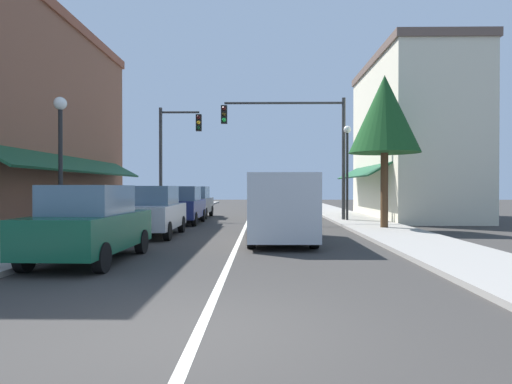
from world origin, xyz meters
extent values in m
plane|color=#33302D|center=(0.00, 18.00, 0.00)|extent=(80.00, 80.00, 0.00)
cube|color=gray|center=(-5.50, 18.00, 0.06)|extent=(2.60, 56.00, 0.12)
cube|color=gray|center=(5.50, 18.00, 0.06)|extent=(2.60, 56.00, 0.12)
cube|color=silver|center=(0.00, 18.00, 0.00)|extent=(0.14, 52.00, 0.01)
cube|color=slate|center=(-6.86, 12.00, 1.40)|extent=(0.08, 10.64, 1.80)
cube|color=#194C2D|center=(-6.25, 12.00, 2.60)|extent=(1.27, 11.76, 0.73)
cube|color=slate|center=(-6.86, 8.92, 5.83)|extent=(0.08, 1.10, 1.30)
cube|color=slate|center=(-6.86, 15.08, 5.83)|extent=(0.08, 1.10, 1.30)
cube|color=beige|center=(9.04, 20.00, 4.21)|extent=(4.48, 10.00, 8.42)
cube|color=brown|center=(9.04, 20.00, 8.62)|extent=(4.68, 10.20, 0.40)
cube|color=slate|center=(6.86, 20.00, 1.40)|extent=(0.08, 7.60, 1.80)
cube|color=#194C2D|center=(6.25, 20.00, 2.60)|extent=(1.27, 8.40, 0.73)
cube|color=slate|center=(6.86, 17.80, 6.06)|extent=(0.08, 1.10, 1.30)
cube|color=slate|center=(6.86, 22.20, 6.06)|extent=(0.08, 1.10, 1.30)
cube|color=#0F4C33|center=(-3.22, 5.09, 0.71)|extent=(1.83, 4.15, 0.80)
cube|color=slate|center=(-3.22, 4.99, 1.44)|extent=(1.57, 2.04, 0.66)
cylinder|color=black|center=(-3.97, 6.47, 0.31)|extent=(0.22, 0.63, 0.62)
cylinder|color=black|center=(-2.39, 6.42, 0.31)|extent=(0.22, 0.63, 0.62)
cylinder|color=black|center=(-4.05, 3.76, 0.31)|extent=(0.22, 0.63, 0.62)
cylinder|color=black|center=(-2.47, 3.72, 0.31)|extent=(0.22, 0.63, 0.62)
cube|color=#B7BABF|center=(-3.12, 10.62, 0.71)|extent=(1.76, 4.12, 0.80)
cube|color=slate|center=(-3.12, 10.52, 1.44)|extent=(1.54, 2.02, 0.66)
cylinder|color=black|center=(-3.93, 11.97, 0.31)|extent=(0.21, 0.62, 0.62)
cylinder|color=black|center=(-2.35, 11.98, 0.31)|extent=(0.21, 0.62, 0.62)
cylinder|color=black|center=(-3.90, 9.26, 0.31)|extent=(0.21, 0.62, 0.62)
cylinder|color=black|center=(-2.32, 9.28, 0.31)|extent=(0.21, 0.62, 0.62)
cube|color=navy|center=(-3.05, 16.03, 0.71)|extent=(1.73, 4.10, 0.80)
cube|color=slate|center=(-3.05, 15.93, 1.44)|extent=(1.52, 2.00, 0.66)
cylinder|color=black|center=(-3.84, 17.39, 0.31)|extent=(0.20, 0.62, 0.62)
cylinder|color=black|center=(-2.25, 17.39, 0.31)|extent=(0.20, 0.62, 0.62)
cylinder|color=black|center=(-3.84, 14.68, 0.31)|extent=(0.20, 0.62, 0.62)
cylinder|color=black|center=(-2.26, 14.68, 0.31)|extent=(0.20, 0.62, 0.62)
cube|color=#4C5156|center=(-3.13, 20.38, 0.71)|extent=(1.75, 4.11, 0.80)
cube|color=slate|center=(-3.13, 20.28, 1.44)|extent=(1.53, 2.01, 0.66)
cylinder|color=black|center=(-3.91, 21.74, 0.31)|extent=(0.20, 0.62, 0.62)
cylinder|color=black|center=(-2.33, 21.73, 0.31)|extent=(0.20, 0.62, 0.62)
cylinder|color=black|center=(-3.93, 19.04, 0.31)|extent=(0.20, 0.62, 0.62)
cylinder|color=black|center=(-2.35, 19.03, 0.31)|extent=(0.20, 0.62, 0.62)
cube|color=#B2B7BC|center=(1.32, 9.03, 1.17)|extent=(1.99, 5.01, 1.90)
cube|color=slate|center=(1.30, 11.43, 1.59)|extent=(1.73, 0.28, 0.84)
cube|color=black|center=(1.30, 11.61, 0.48)|extent=(1.86, 0.21, 0.24)
cylinder|color=black|center=(0.42, 10.57, 0.36)|extent=(0.24, 0.72, 0.72)
cylinder|color=black|center=(2.19, 10.58, 0.36)|extent=(0.24, 0.72, 0.72)
cylinder|color=black|center=(0.44, 7.47, 0.36)|extent=(0.24, 0.72, 0.72)
cylinder|color=black|center=(2.21, 7.48, 0.36)|extent=(0.24, 0.72, 0.72)
cylinder|color=#333333|center=(4.80, 17.39, 3.09)|extent=(0.18, 0.18, 6.19)
cylinder|color=#333333|center=(1.82, 17.39, 5.94)|extent=(5.96, 0.12, 0.12)
cube|color=black|center=(-1.16, 17.21, 5.34)|extent=(0.30, 0.24, 0.90)
sphere|color=#420F0F|center=(-1.16, 17.08, 5.62)|extent=(0.20, 0.20, 0.20)
sphere|color=#3D2D0C|center=(-1.16, 17.08, 5.34)|extent=(0.20, 0.20, 0.20)
sphere|color=green|center=(-1.16, 17.08, 5.06)|extent=(0.20, 0.20, 0.20)
cylinder|color=#333333|center=(-4.80, 19.30, 3.03)|extent=(0.18, 0.18, 6.05)
cylinder|color=#333333|center=(-3.75, 19.30, 5.80)|extent=(2.11, 0.12, 0.12)
cube|color=black|center=(-2.69, 19.12, 5.20)|extent=(0.30, 0.24, 0.90)
sphere|color=#420F0F|center=(-2.69, 18.99, 5.48)|extent=(0.20, 0.20, 0.20)
sphere|color=yellow|center=(-2.69, 18.99, 5.20)|extent=(0.20, 0.20, 0.20)
sphere|color=#0C3316|center=(-2.69, 18.99, 4.92)|extent=(0.20, 0.20, 0.20)
cylinder|color=black|center=(-4.93, 7.37, 1.95)|extent=(0.12, 0.12, 3.90)
sphere|color=white|center=(-4.93, 7.37, 4.08)|extent=(0.36, 0.36, 0.36)
cylinder|color=black|center=(4.90, 16.96, 2.19)|extent=(0.12, 0.12, 4.37)
sphere|color=white|center=(4.90, 16.96, 4.55)|extent=(0.36, 0.36, 0.36)
cylinder|color=#4C331E|center=(5.64, 12.93, 1.76)|extent=(0.30, 0.30, 3.52)
cone|color=#19471E|center=(5.64, 12.93, 4.66)|extent=(2.83, 2.83, 3.12)
camera|label=1|loc=(0.76, -5.28, 1.72)|focal=31.80mm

